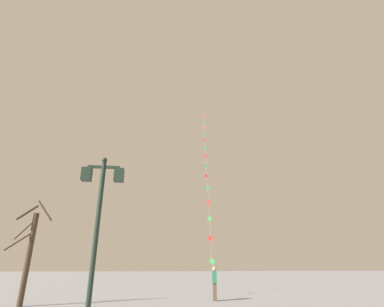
% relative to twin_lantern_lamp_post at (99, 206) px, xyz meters
% --- Properties ---
extents(ground_plane, '(160.00, 160.00, 0.00)m').
position_rel_twin_lantern_lamp_post_xyz_m(ground_plane, '(2.99, 13.63, -3.41)').
color(ground_plane, gray).
extents(twin_lantern_lamp_post, '(1.25, 0.28, 4.95)m').
position_rel_twin_lantern_lamp_post_xyz_m(twin_lantern_lamp_post, '(0.00, 0.00, 0.00)').
color(twin_lantern_lamp_post, '#1E2D23').
rests_on(twin_lantern_lamp_post, ground_plane).
extents(kite_train, '(2.78, 20.80, 23.27)m').
position_rel_twin_lantern_lamp_post_xyz_m(kite_train, '(6.37, 20.55, 8.45)').
color(kite_train, brown).
rests_on(kite_train, ground_plane).
extents(kite_flyer, '(0.29, 0.62, 1.71)m').
position_rel_twin_lantern_lamp_post_xyz_m(kite_flyer, '(4.86, 8.50, -2.51)').
color(kite_flyer, brown).
rests_on(kite_flyer, ground_plane).
extents(bare_tree, '(1.85, 1.25, 4.97)m').
position_rel_twin_lantern_lamp_post_xyz_m(bare_tree, '(-4.61, 7.07, -1.05)').
color(bare_tree, '#423323').
rests_on(bare_tree, ground_plane).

